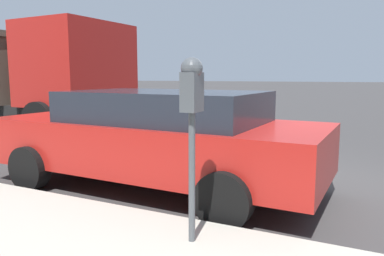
{
  "coord_description": "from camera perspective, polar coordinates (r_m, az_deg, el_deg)",
  "views": [
    {
      "loc": [
        -5.58,
        -1.11,
        1.63
      ],
      "look_at": [
        -2.47,
        0.41,
        1.15
      ],
      "focal_mm": 35.0,
      "sensor_mm": 36.0,
      "label": 1
    }
  ],
  "objects": [
    {
      "name": "parking_meter",
      "position": [
        3.24,
        -0.01,
        3.93
      ],
      "size": [
        0.21,
        0.19,
        1.64
      ],
      "color": "#4C5156",
      "rests_on": "sidewalk"
    },
    {
      "name": "dump_truck",
      "position": [
        12.15,
        -25.25,
        7.22
      ],
      "size": [
        2.99,
        6.99,
        2.97
      ],
      "rotation": [
        0.0,
        0.0,
        3.11
      ],
      "color": "black",
      "rests_on": "ground_plane"
    },
    {
      "name": "car_red",
      "position": [
        5.44,
        -5.49,
        -1.24
      ],
      "size": [
        2.21,
        4.91,
        1.42
      ],
      "rotation": [
        0.0,
        0.0,
        -0.03
      ],
      "color": "#B21E19",
      "rests_on": "ground_plane"
    },
    {
      "name": "ground_plane",
      "position": [
        5.91,
        14.39,
        -8.32
      ],
      "size": [
        220.0,
        220.0,
        0.0
      ],
      "primitive_type": "plane",
      "color": "#3D3A3A"
    }
  ]
}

